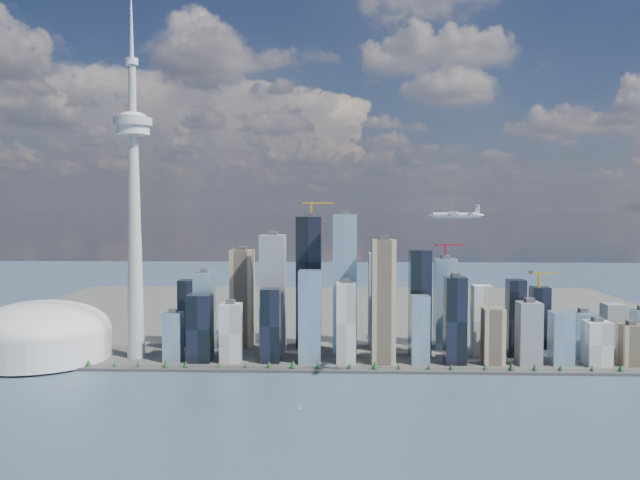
{
  "coord_description": "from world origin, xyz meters",
  "views": [
    {
      "loc": [
        9.83,
        -607.82,
        228.86
      ],
      "look_at": [
        -21.11,
        260.0,
        183.35
      ],
      "focal_mm": 35.0,
      "sensor_mm": 36.0,
      "label": 1
    }
  ],
  "objects_px": {
    "needle_tower": "(134,203)",
    "sailboat_west": "(299,407)",
    "airplane": "(457,214)",
    "dome_stadium": "(41,334)"
  },
  "relations": [
    {
      "from": "needle_tower",
      "to": "sailboat_west",
      "type": "distance_m",
      "value": 415.18
    },
    {
      "from": "airplane",
      "to": "sailboat_west",
      "type": "xyz_separation_m",
      "value": [
        -185.87,
        -58.49,
        -217.45
      ]
    },
    {
      "from": "airplane",
      "to": "sailboat_west",
      "type": "distance_m",
      "value": 291.98
    },
    {
      "from": "airplane",
      "to": "sailboat_west",
      "type": "relative_size",
      "value": 6.98
    },
    {
      "from": "dome_stadium",
      "to": "sailboat_west",
      "type": "bearing_deg",
      "value": -28.03
    },
    {
      "from": "dome_stadium",
      "to": "airplane",
      "type": "xyz_separation_m",
      "value": [
        586.99,
        -155.04,
        180.97
      ]
    },
    {
      "from": "needle_tower",
      "to": "dome_stadium",
      "type": "relative_size",
      "value": 2.75
    },
    {
      "from": "airplane",
      "to": "dome_stadium",
      "type": "bearing_deg",
      "value": 176.67
    },
    {
      "from": "needle_tower",
      "to": "airplane",
      "type": "bearing_deg",
      "value": -20.27
    },
    {
      "from": "dome_stadium",
      "to": "sailboat_west",
      "type": "xyz_separation_m",
      "value": [
        401.12,
        -213.52,
        -36.47
      ]
    }
  ]
}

